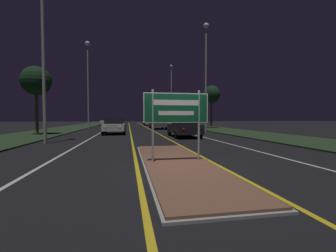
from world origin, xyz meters
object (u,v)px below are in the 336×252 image
at_px(highway_sign, 176,111).
at_px(streetlight_right_far, 171,89).
at_px(car_receding_0, 184,127).
at_px(car_approaching_2, 106,121).
at_px(streetlight_left_far, 88,70).
at_px(streetlight_right_near, 206,62).
at_px(car_approaching_0, 114,126).
at_px(car_receding_1, 158,123).
at_px(car_approaching_1, 119,123).
at_px(streetlight_left_near, 43,27).
at_px(car_receding_2, 149,121).

distance_m(highway_sign, streetlight_right_far, 33.97).
relative_size(highway_sign, car_receding_0, 0.51).
bearing_deg(car_approaching_2, streetlight_left_far, -94.19).
bearing_deg(highway_sign, streetlight_right_near, 66.97).
bearing_deg(car_approaching_0, streetlight_right_far, 64.39).
height_order(car_receding_1, car_approaching_1, car_approaching_1).
xyz_separation_m(car_approaching_0, car_approaching_1, (-0.06, 11.71, -0.05)).
height_order(streetlight_left_far, car_receding_1, streetlight_left_far).
relative_size(streetlight_right_far, car_approaching_0, 2.65).
relative_size(car_approaching_0, car_approaching_1, 0.93).
distance_m(streetlight_left_near, car_receding_0, 11.16).
distance_m(car_receding_0, car_approaching_2, 29.02).
relative_size(streetlight_left_far, car_receding_1, 2.41).
bearing_deg(car_receding_2, highway_sign, -94.01).
distance_m(car_approaching_0, car_approaching_2, 23.63).
bearing_deg(car_approaching_2, highway_sign, -81.54).
xyz_separation_m(car_receding_1, car_receding_2, (0.13, 13.57, 0.04)).
relative_size(highway_sign, car_receding_1, 0.49).
bearing_deg(streetlight_right_far, streetlight_right_near, -90.01).
height_order(car_receding_2, car_approaching_2, car_approaching_2).
xyz_separation_m(streetlight_right_near, car_approaching_0, (-9.04, -0.61, -6.33)).
xyz_separation_m(streetlight_left_near, car_approaching_1, (3.44, 18.91, -5.94)).
bearing_deg(car_receding_0, car_receding_2, 90.51).
distance_m(streetlight_left_near, car_approaching_1, 20.12).
bearing_deg(car_approaching_0, streetlight_right_near, 3.84).
xyz_separation_m(streetlight_right_far, car_approaching_0, (-9.04, -18.86, -5.89)).
xyz_separation_m(highway_sign, streetlight_left_far, (-6.61, 23.77, 5.91)).
bearing_deg(car_approaching_1, car_receding_2, 62.00).
xyz_separation_m(streetlight_left_near, streetlight_right_near, (12.54, 7.81, 0.44)).
bearing_deg(car_receding_2, car_approaching_1, -118.00).
relative_size(car_receding_1, car_approaching_0, 1.14).
bearing_deg(streetlight_right_near, car_receding_0, -125.50).
relative_size(streetlight_left_near, car_receding_2, 2.22).
bearing_deg(streetlight_right_far, car_approaching_1, -141.82).
bearing_deg(streetlight_left_near, car_approaching_0, 64.08).
xyz_separation_m(streetlight_left_near, car_receding_2, (8.78, 28.96, -5.90)).
distance_m(streetlight_left_far, streetlight_right_far, 15.89).
height_order(streetlight_right_far, car_receding_0, streetlight_right_far).
bearing_deg(car_receding_1, car_approaching_2, 117.58).
xyz_separation_m(highway_sign, car_receding_2, (2.52, 35.91, -0.96)).
distance_m(highway_sign, streetlight_left_near, 10.58).
distance_m(highway_sign, car_receding_1, 22.49).
bearing_deg(streetlight_right_far, car_approaching_2, 158.83).
xyz_separation_m(car_receding_1, car_approaching_1, (-5.21, 3.52, 0.00)).
distance_m(streetlight_left_near, car_approaching_0, 9.95).
height_order(highway_sign, streetlight_right_far, streetlight_right_far).
height_order(car_receding_0, car_approaching_2, car_approaching_2).
height_order(streetlight_left_near, car_receding_0, streetlight_left_near).
distance_m(streetlight_left_near, streetlight_left_far, 16.85).
bearing_deg(car_receding_1, streetlight_right_far, 69.97).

